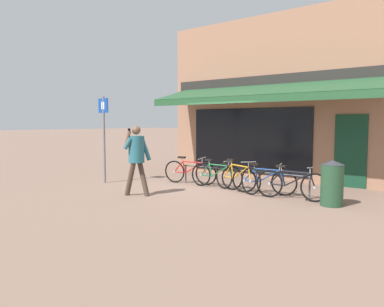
{
  "coord_description": "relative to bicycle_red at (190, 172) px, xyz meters",
  "views": [
    {
      "loc": [
        6.5,
        -8.61,
        1.89
      ],
      "look_at": [
        0.31,
        -0.86,
        1.05
      ],
      "focal_mm": 35.0,
      "sensor_mm": 36.0,
      "label": 1
    }
  ],
  "objects": [
    {
      "name": "bicycle_green",
      "position": [
        1.01,
        -0.06,
        -0.01
      ],
      "size": [
        1.74,
        0.52,
        0.82
      ],
      "rotation": [
        -0.04,
        0.0,
        0.03
      ],
      "color": "black",
      "rests_on": "ground_plane"
    },
    {
      "name": "litter_bin",
      "position": [
        4.38,
        -0.33,
        0.15
      ],
      "size": [
        0.5,
        0.5,
        1.04
      ],
      "color": "#23472D",
      "rests_on": "ground_plane"
    },
    {
      "name": "ground_plane",
      "position": [
        0.6,
        -0.18,
        -0.37
      ],
      "size": [
        160.0,
        160.0,
        0.0
      ],
      "primitive_type": "plane",
      "color": "#846656"
    },
    {
      "name": "bicycle_black",
      "position": [
        3.37,
        -0.23,
        -0.0
      ],
      "size": [
        1.8,
        0.53,
        0.84
      ],
      "rotation": [
        -0.09,
        0.0,
        0.14
      ],
      "color": "black",
      "rests_on": "ground_plane"
    },
    {
      "name": "parking_sign",
      "position": [
        -2.21,
        -1.47,
        1.25
      ],
      "size": [
        0.44,
        0.07,
        2.67
      ],
      "color": "slate",
      "rests_on": "ground_plane"
    },
    {
      "name": "bicycle_red",
      "position": [
        0.0,
        0.0,
        0.0
      ],
      "size": [
        1.75,
        0.52,
        0.84
      ],
      "rotation": [
        0.05,
        0.0,
        0.19
      ],
      "color": "black",
      "rests_on": "ground_plane"
    },
    {
      "name": "bike_rack_rail",
      "position": [
        1.76,
        0.06,
        0.11
      ],
      "size": [
        4.03,
        0.04,
        0.57
      ],
      "color": "#47494F",
      "rests_on": "ground_plane"
    },
    {
      "name": "shop_front",
      "position": [
        1.54,
        3.9,
        2.31
      ],
      "size": [
        8.19,
        4.74,
        5.38
      ],
      "color": "#9E7056",
      "rests_on": "ground_plane"
    },
    {
      "name": "pedestrian_adult",
      "position": [
        0.08,
        -2.26,
        0.73
      ],
      "size": [
        0.62,
        0.7,
        1.81
      ],
      "rotation": [
        0.0,
        0.0,
        3.2
      ],
      "color": "#47382D",
      "rests_on": "ground_plane"
    },
    {
      "name": "bicycle_blue",
      "position": [
        2.54,
        -0.07,
        -0.01
      ],
      "size": [
        1.7,
        0.57,
        0.82
      ],
      "rotation": [
        0.07,
        0.0,
        0.24
      ],
      "color": "black",
      "rests_on": "ground_plane"
    },
    {
      "name": "bicycle_orange",
      "position": [
        1.78,
        -0.17,
        0.02
      ],
      "size": [
        1.76,
        0.65,
        0.87
      ],
      "rotation": [
        -0.05,
        0.0,
        -0.29
      ],
      "color": "black",
      "rests_on": "ground_plane"
    }
  ]
}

